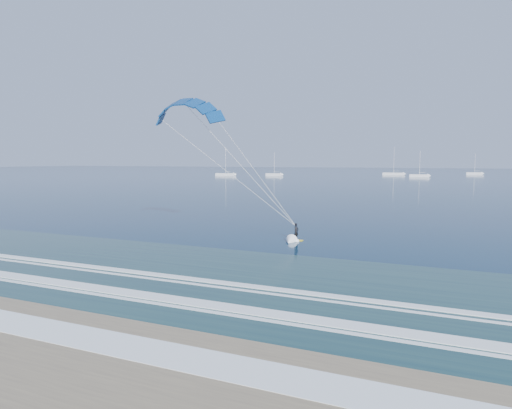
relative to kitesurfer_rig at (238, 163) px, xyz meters
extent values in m
cube|color=#1E423F|center=(-3.82, -14.81, -7.16)|extent=(600.00, 22.00, 0.03)
cube|color=white|center=(-3.82, -17.31, -7.14)|extent=(600.00, 1.10, 0.07)
cube|color=white|center=(-3.82, -13.31, -7.14)|extent=(600.00, 0.70, 0.07)
cube|color=yellow|center=(4.67, 2.62, -7.14)|extent=(1.25, 0.40, 0.07)
imported|color=black|center=(4.67, 2.62, -6.33)|extent=(0.53, 0.65, 1.54)
cone|color=white|center=(4.52, 1.32, -7.09)|extent=(1.31, 1.74, 1.10)
cube|color=silver|center=(-84.35, 158.19, -6.57)|extent=(10.12, 2.40, 1.20)
cylinder|color=silver|center=(-84.35, 158.19, 0.21)|extent=(0.18, 0.18, 12.37)
cylinder|color=silver|center=(-83.15, 158.19, -5.17)|extent=(2.60, 0.12, 0.12)
cube|color=silver|center=(-62.26, 166.01, -6.57)|extent=(7.99, 2.40, 1.20)
cylinder|color=silver|center=(-62.26, 166.01, -1.04)|extent=(0.18, 0.18, 9.87)
cylinder|color=silver|center=(-61.06, 166.01, -5.17)|extent=(2.60, 0.12, 0.12)
cube|color=silver|center=(-11.64, 202.24, -6.57)|extent=(10.55, 2.40, 1.20)
cylinder|color=silver|center=(-11.64, 202.24, 0.41)|extent=(0.18, 0.18, 12.77)
cylinder|color=silver|center=(-10.44, 202.24, -5.17)|extent=(2.60, 0.12, 0.12)
cube|color=silver|center=(2.55, 177.23, -6.57)|extent=(8.23, 2.40, 1.20)
cylinder|color=silver|center=(2.55, 177.23, -0.83)|extent=(0.18, 0.18, 10.29)
cylinder|color=silver|center=(3.75, 177.23, -5.17)|extent=(2.60, 0.12, 0.12)
cube|color=silver|center=(26.00, 224.41, -6.57)|extent=(7.70, 2.40, 1.20)
cylinder|color=silver|center=(26.00, 224.41, -1.26)|extent=(0.18, 0.18, 9.42)
cylinder|color=silver|center=(27.20, 224.41, -5.17)|extent=(2.60, 0.12, 0.12)
camera|label=1|loc=(18.19, -37.14, 0.25)|focal=32.00mm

